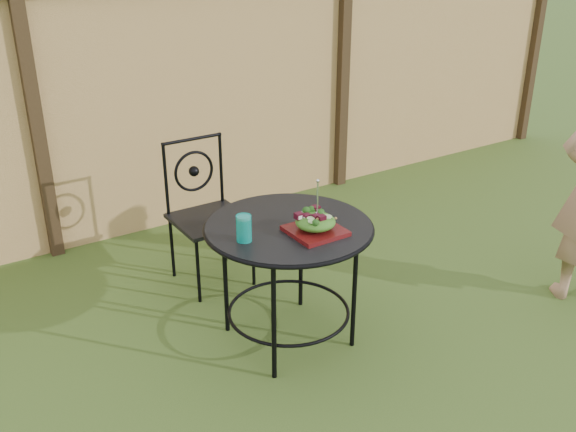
# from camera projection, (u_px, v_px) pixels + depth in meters

# --- Properties ---
(ground) EXTENTS (60.00, 60.00, 0.00)m
(ground) POSITION_uv_depth(u_px,v_px,m) (385.00, 339.00, 3.72)
(ground) COLOR #2A4516
(ground) RESTS_ON ground
(fence) EXTENTS (8.00, 0.12, 1.90)m
(fence) POSITION_uv_depth(u_px,v_px,m) (207.00, 101.00, 5.01)
(fence) COLOR #E6B471
(fence) RESTS_ON ground
(patio_table) EXTENTS (0.92, 0.92, 0.72)m
(patio_table) POSITION_uv_depth(u_px,v_px,m) (289.00, 248.00, 3.50)
(patio_table) COLOR black
(patio_table) RESTS_ON ground
(patio_chair) EXTENTS (0.46, 0.46, 0.95)m
(patio_chair) POSITION_uv_depth(u_px,v_px,m) (206.00, 209.00, 4.19)
(patio_chair) COLOR black
(patio_chair) RESTS_ON ground
(salad_plate) EXTENTS (0.27, 0.27, 0.02)m
(salad_plate) POSITION_uv_depth(u_px,v_px,m) (315.00, 231.00, 3.35)
(salad_plate) COLOR #400909
(salad_plate) RESTS_ON patio_table
(salad) EXTENTS (0.21, 0.21, 0.08)m
(salad) POSITION_uv_depth(u_px,v_px,m) (315.00, 222.00, 3.33)
(salad) COLOR #235614
(salad) RESTS_ON salad_plate
(fork) EXTENTS (0.01, 0.01, 0.18)m
(fork) POSITION_uv_depth(u_px,v_px,m) (317.00, 198.00, 3.28)
(fork) COLOR silver
(fork) RESTS_ON salad
(drinking_glass) EXTENTS (0.08, 0.08, 0.14)m
(drinking_glass) POSITION_uv_depth(u_px,v_px,m) (244.00, 228.00, 3.24)
(drinking_glass) COLOR #0C9082
(drinking_glass) RESTS_ON patio_table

